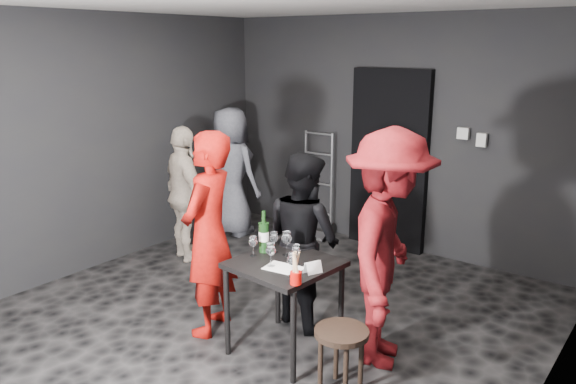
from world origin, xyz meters
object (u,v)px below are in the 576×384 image
Objects in this scene: stool at (341,341)px; woman_black at (304,238)px; hand_truck at (316,216)px; tasting_table at (285,274)px; man_maroon at (389,226)px; bystander_cream at (185,194)px; breadstick_cup at (296,269)px; wine_bottle at (264,236)px; server_red at (208,220)px; bystander_grey at (231,167)px.

woman_black reaches higher than stool.
hand_truck is 2.38m from woman_black.
tasting_table is 0.35× the size of man_maroon.
man_maroon is 1.43× the size of bystander_cream.
tasting_table is 2.97× the size of breadstick_cup.
wine_bottle reaches higher than breadstick_cup.
server_red is at bearing -157.83° from wine_bottle.
tasting_table is 0.49× the size of woman_black.
woman_black is at bearing 79.00° from wine_bottle.
stool is 1.86× the size of breadstick_cup.
wine_bottle is (-0.91, 0.27, 0.50)m from stool.
bystander_grey reaches higher than hand_truck.
bystander_grey is 3.36m from breadstick_cup.
hand_truck is at bearing -144.75° from bystander_grey.
breadstick_cup is at bearing -61.46° from hand_truck.
server_red is at bearing 166.13° from bystander_cream.
man_maroon is at bearing -48.71° from hand_truck.
bystander_cream reaches higher than woman_black.
stool is 0.90m from man_maroon.
breadstick_cup is at bearing 140.77° from bystander_grey.
hand_truck is 3.37m from stool.
man_maroon reaches higher than wine_bottle.
woman_black is 1.00× the size of bystander_cream.
bystander_grey is at bearing -158.96° from server_red.
hand_truck reaches higher than breadstick_cup.
wine_bottle reaches higher than stool.
man_maroon reaches higher than stool.
woman_black reaches higher than tasting_table.
bystander_grey reaches higher than stool.
bystander_grey is 5.09× the size of wine_bottle.
tasting_table is 0.36m from wine_bottle.
breadstick_cup is (-0.34, -0.08, 0.48)m from stool.
server_red is 5.72× the size of wine_bottle.
bystander_cream reaches higher than tasting_table.
bystander_grey is (-1.57, 1.98, -0.11)m from server_red.
bystander_cream is (-1.90, 0.40, 0.00)m from woman_black.
woman_black is 0.93m from breadstick_cup.
woman_black is 1.94m from bystander_cream.
bystander_cream is at bearing 101.86° from bystander_grey.
stool is at bearing 156.49° from man_maroon.
breadstick_cup is (2.58, -2.15, -0.01)m from bystander_grey.
hand_truck is at bearing 121.69° from breadstick_cup.
stool is 0.27× the size of bystander_grey.
bystander_cream is at bearing -116.64° from hand_truck.
wine_bottle is (1.13, -2.41, 0.65)m from hand_truck.
bystander_grey is (-2.28, 1.87, 0.22)m from tasting_table.
man_maroon is (0.05, 0.56, 0.70)m from stool.
server_red is 0.83m from woman_black.
woman_black is at bearing 147.36° from bystander_grey.
man_maroon is at bearing 85.30° from stool.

